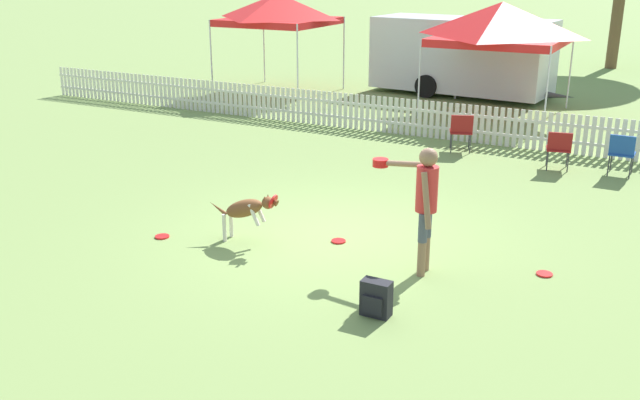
{
  "coord_description": "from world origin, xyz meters",
  "views": [
    {
      "loc": [
        4.35,
        -8.93,
        3.92
      ],
      "look_at": [
        0.06,
        -0.79,
        0.81
      ],
      "focal_mm": 40.0,
      "sensor_mm": 36.0,
      "label": 1
    }
  ],
  "objects_px": {
    "frisbee_near_handler": "(544,274)",
    "folding_chair_center": "(461,129)",
    "equipment_trailer": "(462,55)",
    "folding_chair_blue_left": "(622,151)",
    "frisbee_midfield": "(162,237)",
    "canopy_tent_main": "(501,23)",
    "canopy_tent_secondary": "(278,9)",
    "folding_chair_green_right": "(559,147)",
    "handler_person": "(423,195)",
    "leaping_dog": "(247,209)",
    "frisbee_near_dog": "(339,241)",
    "backpack_on_grass": "(376,299)"
  },
  "relations": [
    {
      "from": "handler_person",
      "to": "frisbee_midfield",
      "type": "bearing_deg",
      "value": 95.25
    },
    {
      "from": "equipment_trailer",
      "to": "frisbee_midfield",
      "type": "bearing_deg",
      "value": -86.49
    },
    {
      "from": "frisbee_midfield",
      "to": "folding_chair_green_right",
      "type": "bearing_deg",
      "value": 54.94
    },
    {
      "from": "frisbee_midfield",
      "to": "canopy_tent_secondary",
      "type": "height_order",
      "value": "canopy_tent_secondary"
    },
    {
      "from": "leaping_dog",
      "to": "folding_chair_center",
      "type": "distance_m",
      "value": 6.57
    },
    {
      "from": "frisbee_near_dog",
      "to": "canopy_tent_main",
      "type": "bearing_deg",
      "value": 92.12
    },
    {
      "from": "handler_person",
      "to": "folding_chair_green_right",
      "type": "xyz_separation_m",
      "value": [
        0.7,
        5.82,
        -0.61
      ]
    },
    {
      "from": "leaping_dog",
      "to": "folding_chair_center",
      "type": "height_order",
      "value": "folding_chair_center"
    },
    {
      "from": "leaping_dog",
      "to": "frisbee_near_dog",
      "type": "distance_m",
      "value": 1.42
    },
    {
      "from": "frisbee_near_dog",
      "to": "equipment_trailer",
      "type": "height_order",
      "value": "equipment_trailer"
    },
    {
      "from": "folding_chair_blue_left",
      "to": "folding_chair_center",
      "type": "distance_m",
      "value": 3.24
    },
    {
      "from": "handler_person",
      "to": "canopy_tent_secondary",
      "type": "relative_size",
      "value": 0.57
    },
    {
      "from": "frisbee_near_handler",
      "to": "equipment_trailer",
      "type": "relative_size",
      "value": 0.03
    },
    {
      "from": "handler_person",
      "to": "leaping_dog",
      "type": "bearing_deg",
      "value": 90.25
    },
    {
      "from": "frisbee_near_handler",
      "to": "folding_chair_center",
      "type": "relative_size",
      "value": 0.25
    },
    {
      "from": "frisbee_near_dog",
      "to": "handler_person",
      "type": "bearing_deg",
      "value": -17.29
    },
    {
      "from": "backpack_on_grass",
      "to": "folding_chair_green_right",
      "type": "bearing_deg",
      "value": 84.23
    },
    {
      "from": "frisbee_near_dog",
      "to": "folding_chair_blue_left",
      "type": "height_order",
      "value": "folding_chair_blue_left"
    },
    {
      "from": "equipment_trailer",
      "to": "canopy_tent_secondary",
      "type": "bearing_deg",
      "value": -151.15
    },
    {
      "from": "leaping_dog",
      "to": "folding_chair_center",
      "type": "relative_size",
      "value": 1.38
    },
    {
      "from": "canopy_tent_secondary",
      "to": "folding_chair_green_right",
      "type": "bearing_deg",
      "value": -27.72
    },
    {
      "from": "folding_chair_green_right",
      "to": "folding_chair_center",
      "type": "bearing_deg",
      "value": -24.07
    },
    {
      "from": "leaping_dog",
      "to": "handler_person",
      "type": "bearing_deg",
      "value": 90.25
    },
    {
      "from": "backpack_on_grass",
      "to": "canopy_tent_main",
      "type": "xyz_separation_m",
      "value": [
        -1.77,
        12.03,
        2.15
      ]
    },
    {
      "from": "leaping_dog",
      "to": "folding_chair_green_right",
      "type": "bearing_deg",
      "value": 147.37
    },
    {
      "from": "canopy_tent_main",
      "to": "equipment_trailer",
      "type": "height_order",
      "value": "canopy_tent_main"
    },
    {
      "from": "frisbee_near_handler",
      "to": "canopy_tent_secondary",
      "type": "xyz_separation_m",
      "value": [
        -10.01,
        10.0,
        2.49
      ]
    },
    {
      "from": "folding_chair_center",
      "to": "folding_chair_green_right",
      "type": "bearing_deg",
      "value": 148.2
    },
    {
      "from": "leaping_dog",
      "to": "frisbee_near_handler",
      "type": "xyz_separation_m",
      "value": [
        4.07,
        0.86,
        -0.51
      ]
    },
    {
      "from": "leaping_dog",
      "to": "frisbee_near_handler",
      "type": "relative_size",
      "value": 5.43
    },
    {
      "from": "folding_chair_center",
      "to": "handler_person",
      "type": "bearing_deg",
      "value": 82.69
    },
    {
      "from": "folding_chair_blue_left",
      "to": "frisbee_midfield",
      "type": "bearing_deg",
      "value": 49.95
    },
    {
      "from": "backpack_on_grass",
      "to": "canopy_tent_secondary",
      "type": "height_order",
      "value": "canopy_tent_secondary"
    },
    {
      "from": "handler_person",
      "to": "folding_chair_blue_left",
      "type": "relative_size",
      "value": 2.06
    },
    {
      "from": "folding_chair_blue_left",
      "to": "folding_chair_green_right",
      "type": "distance_m",
      "value": 1.14
    },
    {
      "from": "frisbee_near_handler",
      "to": "canopy_tent_main",
      "type": "relative_size",
      "value": 0.07
    },
    {
      "from": "backpack_on_grass",
      "to": "folding_chair_blue_left",
      "type": "relative_size",
      "value": 0.53
    },
    {
      "from": "handler_person",
      "to": "frisbee_near_dog",
      "type": "xyz_separation_m",
      "value": [
        -1.42,
        0.44,
        -1.06
      ]
    },
    {
      "from": "handler_person",
      "to": "frisbee_near_handler",
      "type": "relative_size",
      "value": 8.03
    },
    {
      "from": "frisbee_near_dog",
      "to": "frisbee_midfield",
      "type": "height_order",
      "value": "same"
    },
    {
      "from": "leaping_dog",
      "to": "canopy_tent_main",
      "type": "height_order",
      "value": "canopy_tent_main"
    },
    {
      "from": "backpack_on_grass",
      "to": "equipment_trailer",
      "type": "relative_size",
      "value": 0.07
    },
    {
      "from": "frisbee_near_handler",
      "to": "handler_person",
      "type": "bearing_deg",
      "value": -155.75
    },
    {
      "from": "handler_person",
      "to": "frisbee_midfield",
      "type": "xyz_separation_m",
      "value": [
        -3.82,
        -0.62,
        -1.06
      ]
    },
    {
      "from": "folding_chair_blue_left",
      "to": "folding_chair_center",
      "type": "relative_size",
      "value": 0.99
    },
    {
      "from": "canopy_tent_main",
      "to": "canopy_tent_secondary",
      "type": "height_order",
      "value": "canopy_tent_secondary"
    },
    {
      "from": "frisbee_midfield",
      "to": "canopy_tent_main",
      "type": "distance_m",
      "value": 11.67
    },
    {
      "from": "frisbee_midfield",
      "to": "folding_chair_blue_left",
      "type": "height_order",
      "value": "folding_chair_blue_left"
    },
    {
      "from": "frisbee_near_handler",
      "to": "folding_chair_center",
      "type": "xyz_separation_m",
      "value": [
        -2.88,
        5.6,
        0.48
      ]
    },
    {
      "from": "handler_person",
      "to": "folding_chair_green_right",
      "type": "bearing_deg",
      "value": -10.85
    }
  ]
}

